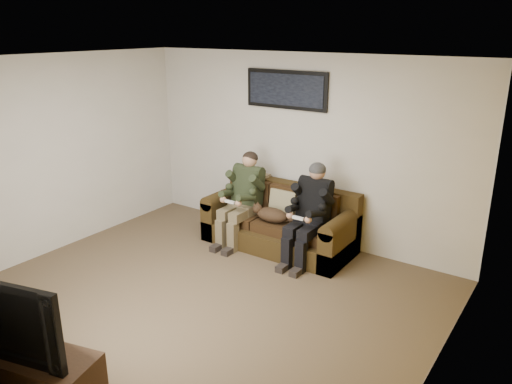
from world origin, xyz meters
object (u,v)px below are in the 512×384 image
Objects in this scene: person_right at (310,208)px; television at (10,313)px; person_left at (243,193)px; cat at (271,214)px; tv_stand at (21,372)px; sofa at (281,224)px; framed_poster at (286,90)px.

person_right is 3.67m from television.
person_left is 0.53m from cat.
person_left is 3.65m from tv_stand.
person_right is at bearing 64.67° from tv_stand.
tv_stand is at bearing -92.34° from cat.
person_left reaches higher than television.
sofa is 3.81m from television.
framed_poster is 0.90× the size of tv_stand.
person_right is at bearing -37.71° from framed_poster.
person_left is 1.06m from person_right.
sofa is 1.61× the size of person_right.
cat is at bearing -100.39° from sofa.
television is at bearing -92.34° from cat.
television is (-0.71, -3.60, 0.07)m from person_right.
tv_stand is (-0.18, -3.77, -0.10)m from sofa.
tv_stand is 1.16× the size of television.
person_left is 0.99× the size of person_right.
framed_poster is 1.05× the size of television.
television is (-0.15, -3.56, 0.27)m from cat.
person_right is 3.71m from tv_stand.
framed_poster is at bearing 76.09° from television.
framed_poster reaches higher than television.
framed_poster is (-0.20, 0.39, 1.78)m from sofa.
person_left is 3.62m from television.
tv_stand is at bearing -101.20° from person_right.
cat is 0.55× the size of television.
cat is at bearing -4.65° from person_left.
person_right is at bearing 64.67° from television.
person_left is at bearing 81.34° from tv_stand.
television is (0.02, -4.17, -1.32)m from framed_poster.
sofa reaches higher than cat.
sofa is 1.65× the size of framed_poster.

